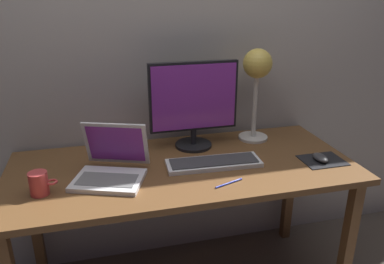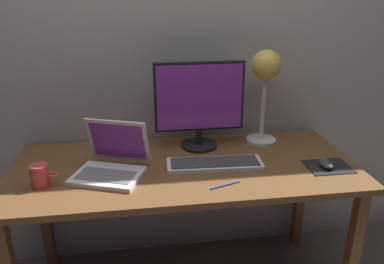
{
  "view_description": "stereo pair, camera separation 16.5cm",
  "coord_description": "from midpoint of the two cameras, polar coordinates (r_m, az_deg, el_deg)",
  "views": [
    {
      "loc": [
        -0.35,
        -1.54,
        1.52
      ],
      "look_at": [
        0.03,
        -0.05,
        0.92
      ],
      "focal_mm": 35.17,
      "sensor_mm": 36.0,
      "label": 1
    },
    {
      "loc": [
        -0.19,
        -1.58,
        1.52
      ],
      "look_at": [
        0.03,
        -0.05,
        0.92
      ],
      "focal_mm": 35.17,
      "sensor_mm": 36.0,
      "label": 2
    }
  ],
  "objects": [
    {
      "name": "back_wall",
      "position": [
        1.99,
        -6.68,
        14.77
      ],
      "size": [
        4.8,
        0.06,
        2.6
      ],
      "primitive_type": "cube",
      "color": "#A8A099",
      "rests_on": "ground"
    },
    {
      "name": "desk",
      "position": [
        1.8,
        -4.01,
        -7.32
      ],
      "size": [
        1.6,
        0.7,
        0.74
      ],
      "color": "brown",
      "rests_on": "ground"
    },
    {
      "name": "monitor",
      "position": [
        1.88,
        -2.28,
        4.58
      ],
      "size": [
        0.45,
        0.19,
        0.44
      ],
      "color": "black",
      "rests_on": "desk"
    },
    {
      "name": "keyboard_main",
      "position": [
        1.75,
        0.62,
        -4.75
      ],
      "size": [
        0.45,
        0.16,
        0.03
      ],
      "color": "silver",
      "rests_on": "desk"
    },
    {
      "name": "laptop",
      "position": [
        1.69,
        -14.79,
        -4.54
      ],
      "size": [
        0.37,
        0.36,
        0.23
      ],
      "color": "silver",
      "rests_on": "desk"
    },
    {
      "name": "desk_lamp",
      "position": [
        1.96,
        7.46,
        8.86
      ],
      "size": [
        0.16,
        0.16,
        0.49
      ],
      "color": "beige",
      "rests_on": "desk"
    },
    {
      "name": "mousepad",
      "position": [
        1.88,
        16.83,
        -4.19
      ],
      "size": [
        0.2,
        0.16,
        0.0
      ],
      "primitive_type": "cube",
      "color": "black",
      "rests_on": "desk"
    },
    {
      "name": "mouse",
      "position": [
        1.86,
        16.52,
        -3.81
      ],
      "size": [
        0.06,
        0.1,
        0.03
      ],
      "primitive_type": "ellipsoid",
      "color": "#38383A",
      "rests_on": "mousepad"
    },
    {
      "name": "coffee_mug",
      "position": [
        1.65,
        -24.87,
        -7.16
      ],
      "size": [
        0.11,
        0.07,
        0.1
      ],
      "color": "#CC3F3F",
      "rests_on": "desk"
    },
    {
      "name": "pen",
      "position": [
        1.59,
        2.67,
        -7.83
      ],
      "size": [
        0.13,
        0.05,
        0.01
      ],
      "primitive_type": "cylinder",
      "rotation": [
        0.0,
        1.57,
        0.34
      ],
      "color": "#2633A5",
      "rests_on": "desk"
    }
  ]
}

